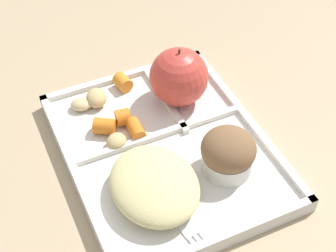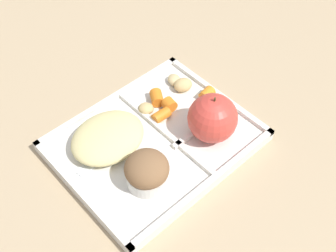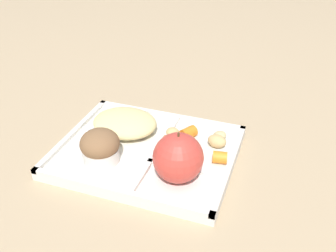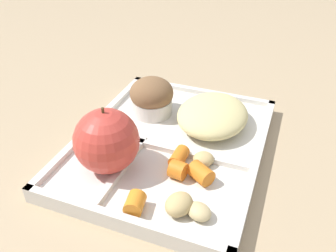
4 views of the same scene
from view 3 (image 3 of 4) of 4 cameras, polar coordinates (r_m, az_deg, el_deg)
name	(u,v)px [view 3 (image 3 of 4)]	position (r m, az deg, el deg)	size (l,w,h in m)	color
ground	(147,156)	(0.77, -3.07, -4.45)	(6.00, 6.00, 0.00)	tan
lunch_tray	(147,153)	(0.77, -3.03, -3.94)	(0.34, 0.27, 0.02)	silver
green_apple	(178,158)	(0.67, 1.49, -4.67)	(0.09, 0.09, 0.10)	#C63D33
bran_muffin	(100,147)	(0.73, -9.90, -3.03)	(0.07, 0.07, 0.06)	silver
carrot_slice_center	(220,157)	(0.73, 7.60, -4.57)	(0.02, 0.02, 0.03)	orange
carrot_slice_small	(188,133)	(0.79, 3.01, -1.01)	(0.02, 0.02, 0.03)	orange
carrot_slice_near_corner	(172,142)	(0.77, 0.54, -2.31)	(0.02, 0.02, 0.03)	orange
carrot_slice_diagonal	(187,141)	(0.76, 2.74, -2.23)	(0.02, 0.02, 0.02)	orange
potato_chunk_large	(173,133)	(0.79, 0.68, -0.96)	(0.03, 0.03, 0.02)	tan
potato_chunk_small	(217,141)	(0.77, 7.19, -2.20)	(0.04, 0.03, 0.02)	tan
potato_chunk_corner	(220,136)	(0.79, 7.55, -1.43)	(0.03, 0.03, 0.02)	tan
egg_noodle_pile	(125,123)	(0.81, -6.33, 0.45)	(0.13, 0.11, 0.04)	#D6C684
meatball_center	(139,132)	(0.79, -4.20, -0.84)	(0.03, 0.03, 0.03)	brown
meatball_back	(129,123)	(0.82, -5.78, 0.41)	(0.03, 0.03, 0.03)	brown
plastic_fork	(105,130)	(0.83, -9.20, -0.58)	(0.14, 0.03, 0.00)	silver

